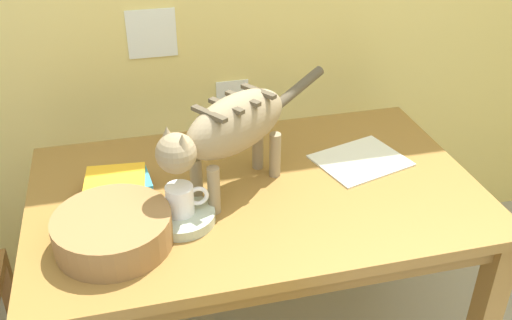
% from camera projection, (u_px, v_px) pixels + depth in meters
% --- Properties ---
extents(dining_table, '(1.36, 0.84, 0.73)m').
position_uv_depth(dining_table, '(256.00, 211.00, 1.82)').
color(dining_table, olive).
rests_on(dining_table, ground_plane).
extents(cat, '(0.58, 0.42, 0.31)m').
position_uv_depth(cat, '(230.00, 129.00, 1.65)').
color(cat, '#93805F').
rests_on(cat, dining_table).
extents(saucer_bowl, '(0.19, 0.19, 0.03)m').
position_uv_depth(saucer_bowl, '(181.00, 217.00, 1.63)').
color(saucer_bowl, '#AEBAA5').
rests_on(saucer_bowl, dining_table).
extents(coffee_mug, '(0.12, 0.08, 0.09)m').
position_uv_depth(coffee_mug, '(181.00, 200.00, 1.60)').
color(coffee_mug, white).
rests_on(coffee_mug, saucer_bowl).
extents(magazine, '(0.33, 0.29, 0.01)m').
position_uv_depth(magazine, '(360.00, 160.00, 1.91)').
color(magazine, silver).
rests_on(magazine, dining_table).
extents(book_stack, '(0.20, 0.16, 0.07)m').
position_uv_depth(book_stack, '(118.00, 185.00, 1.73)').
color(book_stack, '#E1433C').
rests_on(book_stack, dining_table).
extents(wicker_basket, '(0.31, 0.31, 0.09)m').
position_uv_depth(wicker_basket, '(113.00, 230.00, 1.52)').
color(wicker_basket, olive).
rests_on(wicker_basket, dining_table).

